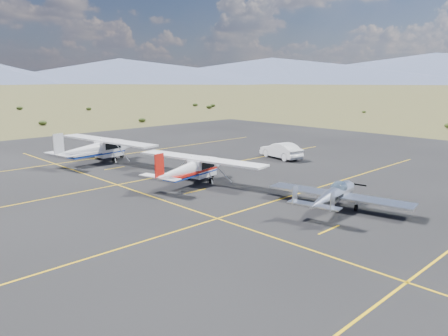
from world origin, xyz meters
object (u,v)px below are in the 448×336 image
aircraft_plain (96,148)px  sedan (281,150)px  aircraft_cessna (191,168)px  aircraft_low_wing (335,194)px

aircraft_plain → sedan: size_ratio=2.61×
aircraft_plain → sedan: (14.18, -10.67, -0.60)m
aircraft_cessna → aircraft_plain: aircraft_plain is taller
aircraft_low_wing → aircraft_cessna: 11.15m
aircraft_low_wing → aircraft_plain: 23.77m
aircraft_cessna → sedan: aircraft_cessna is taller
aircraft_plain → aircraft_cessna: bearing=-93.3°
aircraft_plain → sedan: aircraft_plain is taller
aircraft_plain → aircraft_low_wing: bearing=-90.1°
aircraft_low_wing → aircraft_plain: bearing=87.2°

